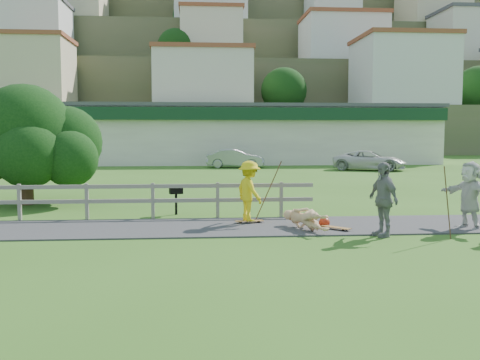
{
  "coord_description": "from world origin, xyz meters",
  "views": [
    {
      "loc": [
        -0.64,
        -13.21,
        2.62
      ],
      "look_at": [
        0.59,
        2.0,
        1.29
      ],
      "focal_mm": 40.0,
      "sensor_mm": 36.0,
      "label": 1
    }
  ],
  "objects_px": {
    "car_white": "(369,160)",
    "tree": "(26,154)",
    "spectator_b": "(383,199)",
    "spectator_d": "(470,195)",
    "bbq": "(176,201)",
    "car_silver": "(236,158)",
    "skater_fallen": "(306,219)",
    "skater_rider": "(249,194)"
  },
  "relations": [
    {
      "from": "skater_fallen",
      "to": "skater_rider",
      "type": "bearing_deg",
      "value": 117.19
    },
    {
      "from": "spectator_b",
      "to": "car_white",
      "type": "height_order",
      "value": "spectator_b"
    },
    {
      "from": "skater_rider",
      "to": "skater_fallen",
      "type": "height_order",
      "value": "skater_rider"
    },
    {
      "from": "spectator_d",
      "to": "spectator_b",
      "type": "bearing_deg",
      "value": -90.47
    },
    {
      "from": "skater_rider",
      "to": "car_white",
      "type": "height_order",
      "value": "skater_rider"
    },
    {
      "from": "skater_fallen",
      "to": "car_white",
      "type": "distance_m",
      "value": 24.77
    },
    {
      "from": "spectator_b",
      "to": "bbq",
      "type": "height_order",
      "value": "spectator_b"
    },
    {
      "from": "bbq",
      "to": "car_white",
      "type": "bearing_deg",
      "value": 45.22
    },
    {
      "from": "skater_rider",
      "to": "car_silver",
      "type": "xyz_separation_m",
      "value": [
        1.46,
        25.35,
        -0.15
      ]
    },
    {
      "from": "spectator_d",
      "to": "car_white",
      "type": "bearing_deg",
      "value": 151.54
    },
    {
      "from": "skater_fallen",
      "to": "spectator_d",
      "type": "bearing_deg",
      "value": -25.72
    },
    {
      "from": "car_white",
      "to": "tree",
      "type": "bearing_deg",
      "value": 156.3
    },
    {
      "from": "car_silver",
      "to": "spectator_d",
      "type": "bearing_deg",
      "value": -160.88
    },
    {
      "from": "skater_fallen",
      "to": "car_silver",
      "type": "xyz_separation_m",
      "value": [
        0.05,
        26.5,
        0.4
      ]
    },
    {
      "from": "skater_fallen",
      "to": "bbq",
      "type": "bearing_deg",
      "value": 114.94
    },
    {
      "from": "skater_rider",
      "to": "car_white",
      "type": "xyz_separation_m",
      "value": [
        10.73,
        21.8,
        -0.16
      ]
    },
    {
      "from": "car_silver",
      "to": "skater_rider",
      "type": "bearing_deg",
      "value": -173.64
    },
    {
      "from": "car_silver",
      "to": "tree",
      "type": "distance_m",
      "value": 22.44
    },
    {
      "from": "spectator_d",
      "to": "tree",
      "type": "relative_size",
      "value": 0.33
    },
    {
      "from": "spectator_d",
      "to": "car_silver",
      "type": "bearing_deg",
      "value": 172.8
    },
    {
      "from": "spectator_b",
      "to": "tree",
      "type": "xyz_separation_m",
      "value": [
        -10.97,
        7.03,
        0.92
      ]
    },
    {
      "from": "spectator_d",
      "to": "bbq",
      "type": "height_order",
      "value": "spectator_d"
    },
    {
      "from": "car_silver",
      "to": "bbq",
      "type": "bearing_deg",
      "value": -179.22
    },
    {
      "from": "car_white",
      "to": "skater_rider",
      "type": "bearing_deg",
      "value": 177.71
    },
    {
      "from": "bbq",
      "to": "skater_fallen",
      "type": "bearing_deg",
      "value": -53.07
    },
    {
      "from": "skater_rider",
      "to": "car_silver",
      "type": "relative_size",
      "value": 0.4
    },
    {
      "from": "spectator_b",
      "to": "car_silver",
      "type": "distance_m",
      "value": 27.51
    },
    {
      "from": "car_white",
      "to": "spectator_d",
      "type": "bearing_deg",
      "value": -167.87
    },
    {
      "from": "skater_fallen",
      "to": "car_silver",
      "type": "distance_m",
      "value": 26.5
    },
    {
      "from": "spectator_b",
      "to": "car_silver",
      "type": "bearing_deg",
      "value": 168.55
    },
    {
      "from": "spectator_b",
      "to": "tree",
      "type": "height_order",
      "value": "tree"
    },
    {
      "from": "skater_fallen",
      "to": "spectator_d",
      "type": "distance_m",
      "value": 4.54
    },
    {
      "from": "tree",
      "to": "skater_fallen",
      "type": "bearing_deg",
      "value": -33.51
    },
    {
      "from": "skater_rider",
      "to": "skater_fallen",
      "type": "bearing_deg",
      "value": -153.47
    },
    {
      "from": "skater_fallen",
      "to": "spectator_d",
      "type": "relative_size",
      "value": 0.93
    },
    {
      "from": "car_white",
      "to": "skater_fallen",
      "type": "bearing_deg",
      "value": -178.18
    },
    {
      "from": "spectator_b",
      "to": "spectator_d",
      "type": "relative_size",
      "value": 1.02
    },
    {
      "from": "car_white",
      "to": "tree",
      "type": "xyz_separation_m",
      "value": [
        -18.5,
        -16.87,
        1.17
      ]
    },
    {
      "from": "spectator_d",
      "to": "skater_rider",
      "type": "bearing_deg",
      "value": -119.23
    },
    {
      "from": "spectator_b",
      "to": "spectator_d",
      "type": "distance_m",
      "value": 2.81
    },
    {
      "from": "tree",
      "to": "car_silver",
      "type": "bearing_deg",
      "value": 65.69
    },
    {
      "from": "car_silver",
      "to": "tree",
      "type": "bearing_deg",
      "value": 165.35
    }
  ]
}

